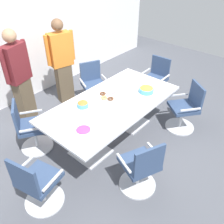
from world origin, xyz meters
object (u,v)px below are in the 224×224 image
office_chair_4 (156,81)px  napkin_pile (122,82)px  person_standing_0 (19,76)px  snack_bowl_candy_mix (83,131)px  office_chair_1 (37,185)px  snack_bowl_chips_yellow (146,89)px  office_chair_0 (30,129)px  office_chair_3 (186,110)px  plate_stack (101,114)px  snack_bowl_pretzels (83,104)px  office_chair_2 (141,168)px  donut_platter (109,95)px  conference_table (112,108)px  office_chair_5 (93,87)px  person_standing_1 (62,61)px

office_chair_4 → napkin_pile: (-1.09, 0.07, 0.39)m
person_standing_0 → snack_bowl_candy_mix: person_standing_0 is taller
office_chair_1 → snack_bowl_candy_mix: (0.83, -0.02, 0.38)m
snack_bowl_chips_yellow → person_standing_0: bearing=124.5°
office_chair_4 → napkin_pile: bearing=84.2°
office_chair_0 → office_chair_3: (2.20, -1.68, 0.00)m
office_chair_3 → plate_stack: bearing=101.7°
office_chair_1 → snack_bowl_candy_mix: size_ratio=3.95×
snack_bowl_pretzels → office_chair_2: bearing=-98.1°
napkin_pile → donut_platter: bearing=-168.7°
snack_bowl_pretzels → conference_table: bearing=-33.7°
snack_bowl_pretzels → office_chair_5: bearing=37.4°
snack_bowl_candy_mix → office_chair_1: bearing=178.5°
person_standing_1 → snack_bowl_pretzels: bearing=76.1°
snack_bowl_candy_mix → person_standing_1: bearing=58.1°
office_chair_3 → napkin_pile: 1.27m
office_chair_4 → napkin_pile: 1.16m
person_standing_1 → donut_platter: bearing=96.7°
office_chair_3 → office_chair_4: same height
person_standing_0 → snack_bowl_chips_yellow: person_standing_0 is taller
office_chair_1 → office_chair_4: size_ratio=1.00×
conference_table → donut_platter: 0.24m
office_chair_0 → plate_stack: 1.24m
office_chair_2 → office_chair_5: (1.18, 2.07, 0.00)m
office_chair_2 → person_standing_0: person_standing_0 is taller
office_chair_2 → donut_platter: 1.43m
office_chair_1 → office_chair_5: bearing=105.7°
donut_platter → napkin_pile: bearing=11.3°
office_chair_5 → snack_bowl_pretzels: bearing=62.6°
napkin_pile → office_chair_5: bearing=89.8°
office_chair_3 → person_standing_0: (-1.76, 2.49, 0.53)m
snack_bowl_pretzels → snack_bowl_chips_yellow: bearing=-26.2°
office_chair_4 → person_standing_1: (-1.40, 1.42, 0.52)m
office_chair_1 → donut_platter: office_chair_1 is taller
office_chair_2 → office_chair_3: (1.69, 0.20, 0.00)m
office_chair_2 → napkin_pile: bearing=70.5°
snack_bowl_chips_yellow → napkin_pile: (-0.05, 0.50, -0.01)m
snack_bowl_pretzels → donut_platter: bearing=-12.3°
office_chair_4 → donut_platter: bearing=88.9°
office_chair_2 → donut_platter: bearing=82.5°
office_chair_0 → person_standing_1: bearing=151.3°
person_standing_1 → office_chair_2: bearing=85.1°
person_standing_0 → conference_table: bearing=95.0°
conference_table → snack_bowl_candy_mix: bearing=-166.0°
plate_stack → snack_bowl_pretzels: bearing=92.4°
conference_table → snack_bowl_candy_mix: 0.89m
office_chair_3 → office_chair_5: (-0.51, 1.87, 0.00)m
snack_bowl_candy_mix → donut_platter: (0.96, 0.37, -0.02)m
conference_table → person_standing_0: (-0.66, 1.65, 0.31)m
snack_bowl_chips_yellow → snack_bowl_candy_mix: 1.49m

